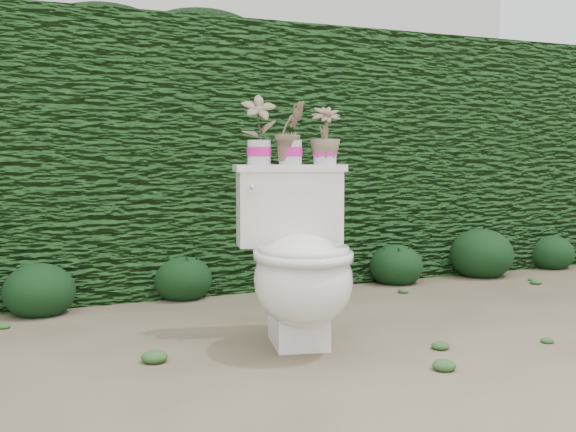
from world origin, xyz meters
name	(u,v)px	position (x,y,z in m)	size (l,w,h in m)	color
ground	(320,338)	(0.00, 0.00, 0.00)	(60.00, 60.00, 0.00)	gray
hedge	(207,157)	(0.00, 1.60, 0.80)	(8.00, 1.00, 1.60)	#22531B
house_wall	(141,56)	(0.60, 6.00, 2.00)	(8.00, 3.50, 4.00)	silver
toilet	(299,264)	(-0.14, -0.08, 0.36)	(0.61, 0.77, 0.78)	white
potted_plant_left	(259,131)	(-0.21, 0.19, 0.93)	(0.16, 0.11, 0.30)	#2B7B26
potted_plant_center	(290,134)	(-0.08, 0.15, 0.91)	(0.15, 0.12, 0.27)	#2B7B26
potted_plant_right	(325,137)	(0.08, 0.11, 0.90)	(0.14, 0.14, 0.25)	#2B7B26
liriope_clump_2	(39,286)	(-1.10, 1.03, 0.15)	(0.37, 0.37, 0.29)	#133714
liriope_clump_3	(182,274)	(-0.31, 1.13, 0.14)	(0.34, 0.34, 0.28)	#133714
liriope_clump_4	(308,266)	(0.42, 0.97, 0.16)	(0.40, 0.40, 0.32)	#133714
liriope_clump_5	(396,261)	(1.07, 1.03, 0.14)	(0.34, 0.34, 0.28)	#133714
liriope_clump_6	(481,250)	(1.74, 1.03, 0.17)	(0.43, 0.43, 0.35)	#133714
liriope_clump_7	(551,249)	(2.43, 1.09, 0.13)	(0.33, 0.33, 0.27)	#133714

